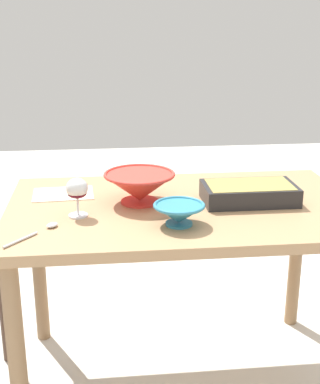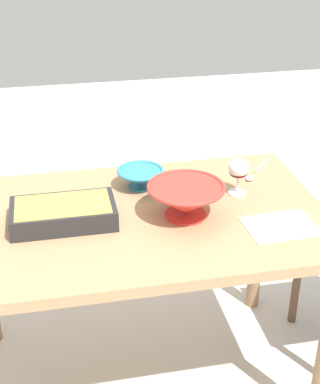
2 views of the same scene
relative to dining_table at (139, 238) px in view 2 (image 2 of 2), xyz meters
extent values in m
plane|color=beige|center=(0.00, 0.00, -0.65)|extent=(8.00, 8.00, 0.00)
cube|color=tan|center=(0.00, 0.00, 0.08)|extent=(1.30, 0.80, 0.04)
cylinder|color=#93704E|center=(0.59, 0.34, -0.30)|extent=(0.06, 0.06, 0.71)
cylinder|color=brown|center=(0.73, 0.19, -0.43)|extent=(0.04, 0.04, 0.45)
cylinder|color=white|center=(0.38, 0.08, 0.10)|extent=(0.07, 0.07, 0.01)
cylinder|color=white|center=(0.38, 0.08, 0.13)|extent=(0.01, 0.01, 0.06)
ellipsoid|color=white|center=(0.38, 0.08, 0.20)|extent=(0.08, 0.08, 0.07)
ellipsoid|color=#4C0A19|center=(0.38, 0.08, 0.18)|extent=(0.07, 0.07, 0.04)
cube|color=#262628|center=(-0.25, 0.00, 0.13)|extent=(0.35, 0.19, 0.07)
cube|color=#9E8C47|center=(-0.25, 0.00, 0.15)|extent=(0.31, 0.17, 0.02)
cylinder|color=red|center=(0.16, -0.04, 0.10)|extent=(0.14, 0.14, 0.01)
cone|color=red|center=(0.16, -0.04, 0.15)|extent=(0.26, 0.26, 0.10)
torus|color=red|center=(0.16, -0.04, 0.20)|extent=(0.26, 0.26, 0.01)
cylinder|color=teal|center=(0.04, 0.20, 0.10)|extent=(0.09, 0.09, 0.01)
cone|color=teal|center=(0.04, 0.20, 0.13)|extent=(0.17, 0.17, 0.06)
torus|color=teal|center=(0.04, 0.20, 0.16)|extent=(0.17, 0.17, 0.01)
cylinder|color=silver|center=(0.55, 0.29, 0.10)|extent=(0.09, 0.11, 0.01)
ellipsoid|color=silver|center=(0.46, 0.18, 0.10)|extent=(0.05, 0.05, 0.01)
cube|color=beige|center=(0.45, -0.17, 0.10)|extent=(0.24, 0.19, 0.00)
camera|label=1|loc=(0.29, 1.88, 0.77)|focal=50.75mm
camera|label=2|loc=(-0.27, -1.68, 1.08)|focal=53.59mm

